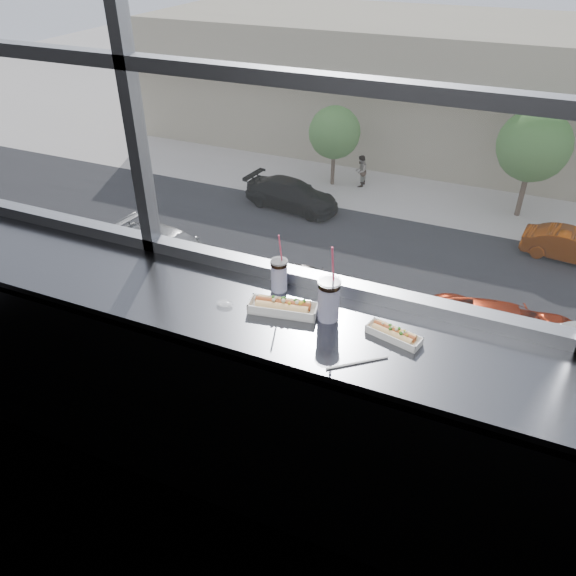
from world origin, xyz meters
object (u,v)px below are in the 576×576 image
at_px(soda_cup_right, 329,298).
at_px(wrapper, 225,304).
at_px(car_far_b, 572,241).
at_px(hotdog_tray_right, 394,334).
at_px(soda_cup_left, 279,274).
at_px(car_near_c, 510,325).
at_px(hotdog_tray_left, 283,306).
at_px(tree_center, 534,146).
at_px(car_far_a, 292,190).
at_px(car_near_b, 307,282).
at_px(tree_left, 335,133).
at_px(car_near_a, 170,245).
at_px(loose_straw, 357,363).
at_px(pedestrian_a, 361,168).

distance_m(soda_cup_right, wrapper, 0.46).
bearing_deg(car_far_b, hotdog_tray_right, 178.63).
distance_m(hotdog_tray_right, car_far_b, 26.87).
relative_size(soda_cup_left, car_near_c, 0.04).
xyz_separation_m(hotdog_tray_left, wrapper, (-0.25, -0.06, -0.02)).
bearing_deg(soda_cup_right, tree_center, 87.87).
bearing_deg(car_far_a, hotdog_tray_left, -149.26).
relative_size(hotdog_tray_right, car_near_c, 0.04).
height_order(hotdog_tray_right, car_near_b, hotdog_tray_right).
bearing_deg(car_near_b, hotdog_tray_right, -161.82).
xyz_separation_m(soda_cup_left, tree_left, (-9.23, 28.10, -9.02)).
bearing_deg(car_near_a, wrapper, -134.89).
bearing_deg(loose_straw, wrapper, 129.11).
bearing_deg(tree_left, car_far_b, -16.97).
distance_m(soda_cup_right, tree_left, 31.11).
bearing_deg(hotdog_tray_right, tree_left, 123.43).
bearing_deg(car_near_a, hotdog_tray_left, -134.25).
relative_size(wrapper, car_far_a, 0.01).
bearing_deg(soda_cup_left, loose_straw, -35.62).
bearing_deg(car_near_a, hotdog_tray_right, -133.20).
xyz_separation_m(hotdog_tray_right, pedestrian_a, (-8.19, 28.60, -10.96)).
distance_m(hotdog_tray_right, tree_center, 29.42).
xyz_separation_m(car_near_b, tree_center, (7.38, 12.00, 2.90)).
xyz_separation_m(loose_straw, car_near_b, (-6.54, 16.44, -11.12)).
distance_m(hotdog_tray_right, car_far_a, 28.71).
bearing_deg(loose_straw, hotdog_tray_right, 28.00).
xyz_separation_m(soda_cup_right, tree_center, (1.05, 28.21, -8.32)).
relative_size(soda_cup_right, car_near_a, 0.05).
xyz_separation_m(car_near_c, car_far_b, (2.06, 8.00, -0.17)).
xyz_separation_m(wrapper, car_far_b, (4.04, 24.30, -11.11)).
distance_m(soda_cup_left, wrapper, 0.28).
bearing_deg(soda_cup_right, tree_left, 108.63).
bearing_deg(car_near_a, tree_center, -41.83).
xyz_separation_m(car_near_b, car_near_c, (7.88, 0.00, 0.18)).
xyz_separation_m(hotdog_tray_left, car_near_a, (-12.77, 16.25, -10.92)).
relative_size(soda_cup_right, wrapper, 4.11).
height_order(soda_cup_left, wrapper, soda_cup_left).
bearing_deg(wrapper, soda_cup_left, 51.35).
xyz_separation_m(wrapper, car_near_c, (1.98, 16.30, -10.94)).
relative_size(car_far_a, tree_left, 1.32).
bearing_deg(soda_cup_right, loose_straw, -48.42).
bearing_deg(hotdog_tray_left, car_near_a, 118.08).
xyz_separation_m(soda_cup_left, wrapper, (-0.17, -0.21, -0.07)).
bearing_deg(soda_cup_right, car_far_a, 113.33).
xyz_separation_m(hotdog_tray_left, car_near_b, (-6.15, 16.25, -11.14)).
xyz_separation_m(hotdog_tray_left, soda_cup_left, (-0.09, 0.15, 0.06)).
bearing_deg(car_far_a, loose_straw, -148.64).
bearing_deg(soda_cup_right, hotdog_tray_left, -169.31).
bearing_deg(car_near_a, loose_straw, -133.73).
distance_m(pedestrian_a, tree_left, 2.59).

